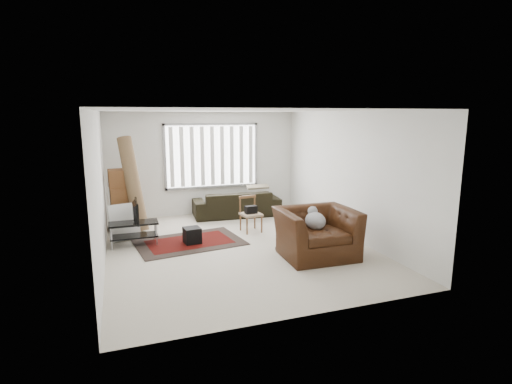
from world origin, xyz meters
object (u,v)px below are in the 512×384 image
side_chair (251,212)px  tv_stand (134,229)px  sofa (236,200)px  armchair (317,229)px  moving_boxes (122,202)px

side_chair → tv_stand: bearing=177.0°
sofa → side_chair: sofa is taller
tv_stand → sofa: sofa is taller
tv_stand → side_chair: size_ratio=1.20×
sofa → armchair: 3.48m
sofa → side_chair: 1.50m
moving_boxes → armchair: bearing=-42.5°
tv_stand → armchair: 3.68m
tv_stand → armchair: (3.21, -1.79, 0.17)m
moving_boxes → sofa: 2.88m
tv_stand → armchair: size_ratio=0.68×
armchair → sofa: bearing=100.8°
side_chair → armchair: (0.65, -1.94, 0.07)m
side_chair → armchair: bearing=-77.8°
tv_stand → side_chair: (2.56, 0.15, 0.10)m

